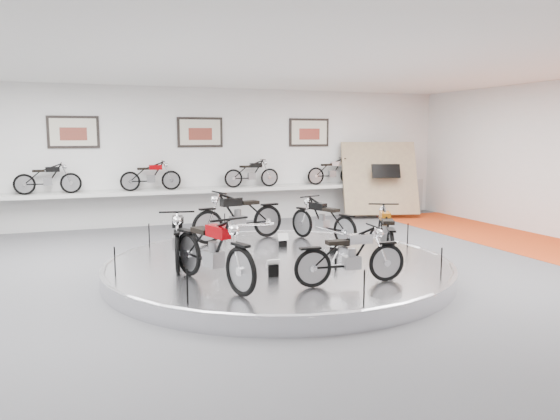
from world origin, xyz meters
name	(u,v)px	position (x,y,z in m)	size (l,w,h in m)	color
floor	(284,280)	(0.00, 0.00, 0.00)	(16.00, 16.00, 0.00)	#565658
ceiling	(285,55)	(0.00, 0.00, 4.00)	(16.00, 16.00, 0.00)	white
wall_back	(200,156)	(0.00, 7.00, 2.00)	(16.00, 16.00, 0.00)	white
dado_band	(201,205)	(0.00, 6.98, 0.55)	(15.68, 0.04, 1.10)	#BCBCBA
display_platform	(279,268)	(0.00, 0.30, 0.15)	(6.40, 6.40, 0.30)	silver
platform_rim	(279,262)	(0.00, 0.30, 0.27)	(6.40, 6.40, 0.10)	#B2B2BA
shelf	(203,191)	(0.00, 6.70, 1.00)	(11.00, 0.55, 0.10)	silver
poster_left	(73,132)	(-3.50, 6.96, 2.70)	(1.35, 0.06, 0.88)	beige
poster_center	(200,132)	(0.00, 6.96, 2.70)	(1.35, 0.06, 0.88)	beige
poster_right	(309,132)	(3.50, 6.96, 2.70)	(1.35, 0.06, 0.88)	beige
display_panel	(380,178)	(5.60, 6.10, 1.25)	(2.40, 0.12, 2.40)	tan
shelf_bike_a	(48,181)	(-4.20, 6.70, 1.42)	(1.22, 0.42, 0.73)	black
shelf_bike_b	(151,178)	(-1.50, 6.70, 1.42)	(1.22, 0.42, 0.73)	#850004
shelf_bike_c	(252,175)	(1.50, 6.70, 1.42)	(1.22, 0.42, 0.73)	black
shelf_bike_d	(332,173)	(4.20, 6.70, 1.42)	(1.22, 0.42, 0.73)	#B3B2B8
bike_a	(323,219)	(1.52, 1.64, 0.79)	(1.68, 0.59, 0.99)	black
bike_b	(238,215)	(-0.16, 2.42, 0.86)	(1.90, 0.67, 1.12)	black
bike_c	(178,236)	(-1.81, 0.66, 0.82)	(1.76, 0.62, 1.04)	black
bike_d	(213,250)	(-1.55, -0.95, 0.86)	(1.90, 0.67, 1.12)	#850004
bike_e	(351,256)	(0.47, -1.66, 0.76)	(1.57, 0.55, 0.92)	#B3B2B8
bike_f	(386,232)	(1.95, -0.26, 0.80)	(1.71, 0.60, 1.01)	#BA5C0D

